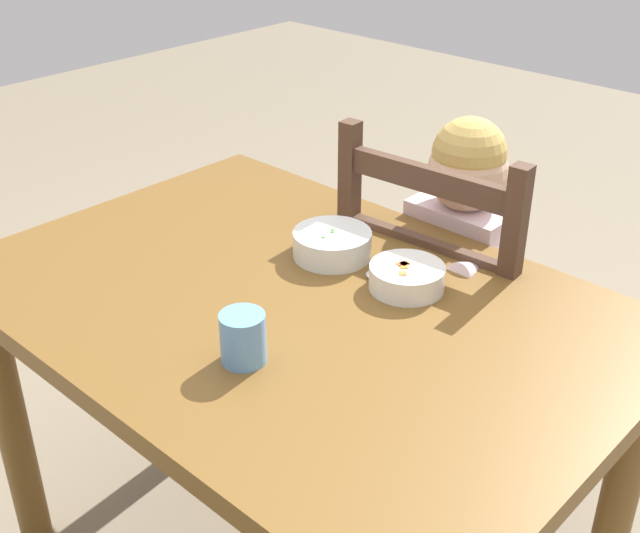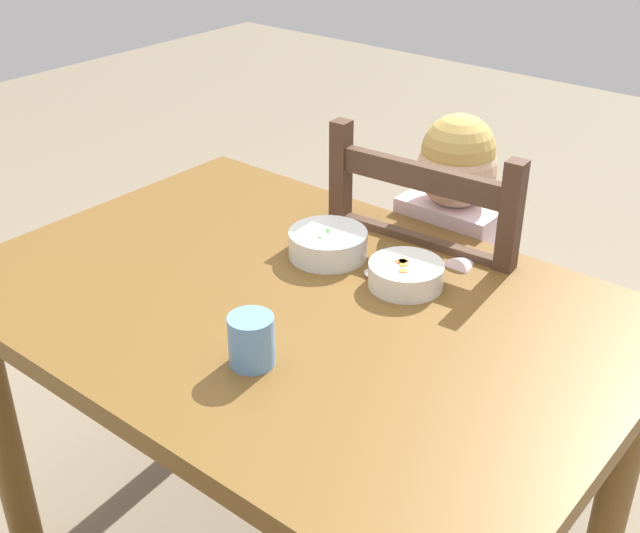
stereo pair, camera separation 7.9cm
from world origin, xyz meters
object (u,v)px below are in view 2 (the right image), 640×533
(bowl_of_carrots, at_px, (406,274))
(spoon, at_px, (379,279))
(dining_table, at_px, (296,349))
(dining_chair, at_px, (440,325))
(bowl_of_peas, at_px, (328,243))
(drinking_cup, at_px, (251,340))
(child_figure, at_px, (443,259))

(bowl_of_carrots, bearing_deg, spoon, -158.18)
(dining_table, distance_m, dining_chair, 0.49)
(bowl_of_peas, xyz_separation_m, drinking_cup, (0.13, -0.36, 0.01))
(spoon, relative_size, drinking_cup, 1.60)
(bowl_of_carrots, height_order, drinking_cup, drinking_cup)
(dining_chair, xyz_separation_m, bowl_of_peas, (-0.10, -0.30, 0.30))
(bowl_of_peas, distance_m, spoon, 0.14)
(bowl_of_peas, bearing_deg, bowl_of_carrots, -0.01)
(spoon, bearing_deg, dining_table, -119.68)
(spoon, bearing_deg, dining_chair, 97.63)
(child_figure, bearing_deg, dining_chair, 51.91)
(bowl_of_carrots, relative_size, drinking_cup, 1.64)
(child_figure, bearing_deg, drinking_cup, -86.33)
(bowl_of_carrots, distance_m, spoon, 0.05)
(dining_chair, height_order, bowl_of_peas, dining_chair)
(child_figure, bearing_deg, dining_table, -94.59)
(spoon, bearing_deg, child_figure, 98.39)
(bowl_of_carrots, distance_m, drinking_cup, 0.36)
(dining_table, bearing_deg, spoon, 60.32)
(dining_chair, height_order, spoon, dining_chair)
(dining_table, relative_size, child_figure, 1.27)
(dining_table, xyz_separation_m, dining_chair, (0.04, 0.46, -0.16))
(dining_table, xyz_separation_m, child_figure, (0.04, 0.46, 0.01))
(dining_chair, bearing_deg, drinking_cup, -86.67)
(dining_chair, xyz_separation_m, bowl_of_carrots, (0.09, -0.30, 0.30))
(child_figure, xyz_separation_m, drinking_cup, (0.04, -0.65, 0.14))
(child_figure, distance_m, drinking_cup, 0.66)
(child_figure, relative_size, bowl_of_carrots, 6.82)
(spoon, bearing_deg, drinking_cup, -90.72)
(dining_table, height_order, drinking_cup, drinking_cup)
(child_figure, bearing_deg, bowl_of_carrots, -72.62)
(dining_table, height_order, spoon, spoon)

